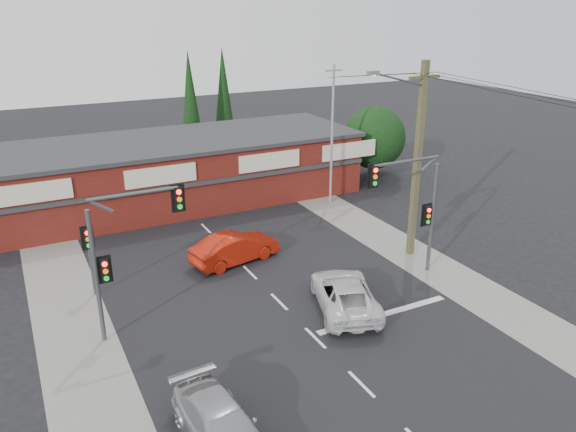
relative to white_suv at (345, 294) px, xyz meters
name	(u,v)px	position (x,y,z in m)	size (l,w,h in m)	color
ground	(295,318)	(-2.30, 0.25, -0.71)	(120.00, 120.00, 0.00)	black
road_strip	(248,271)	(-2.30, 5.25, -0.71)	(14.00, 70.00, 0.01)	black
verge_left	(68,311)	(-10.80, 5.25, -0.70)	(3.00, 70.00, 0.02)	gray
verge_right	(387,240)	(6.20, 5.25, -0.70)	(3.00, 70.00, 0.02)	gray
stop_line	(384,314)	(1.20, -1.25, -0.70)	(6.50, 0.35, 0.01)	silver
white_suv	(345,294)	(0.00, 0.00, 0.00)	(2.37, 5.14, 1.43)	silver
silver_suv	(221,428)	(-7.68, -5.22, -0.04)	(1.90, 4.67, 1.35)	#A7AAAC
red_sedan	(235,248)	(-2.45, 6.56, 0.05)	(1.62, 4.65, 1.53)	#AC1A0A
lane_dashes	(279,302)	(-2.30, 1.78, -0.70)	(0.12, 40.66, 0.01)	silver
shop_building	(161,172)	(-3.30, 17.24, 1.42)	(27.30, 8.40, 4.22)	#511410
tree_cluster	(373,140)	(12.39, 15.69, 2.18)	(5.90, 5.10, 5.50)	#2D2116
conifer_near	(190,100)	(1.20, 24.25, 4.76)	(1.80, 1.80, 9.25)	#2D2116
conifer_far	(224,93)	(4.70, 26.25, 4.76)	(1.80, 1.80, 9.25)	#2D2116
traffic_mast_left	(122,244)	(-8.73, 2.25, 3.22)	(3.77, 0.27, 5.97)	#47494C
traffic_mast_right	(415,199)	(4.56, 1.25, 3.23)	(3.96, 0.27, 5.97)	#47494C
pedestal_signal	(89,246)	(-9.50, 6.26, 1.69)	(0.55, 0.27, 3.38)	#47494C
utility_pole	(416,155)	(6.06, 3.24, 4.68)	(4.38, 0.59, 10.00)	brown
steel_pole	(332,133)	(6.70, 12.25, 3.99)	(1.20, 0.16, 9.00)	gray
power_lines	(515,97)	(6.17, -2.22, 8.33)	(2.01, 29.00, 1.22)	black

